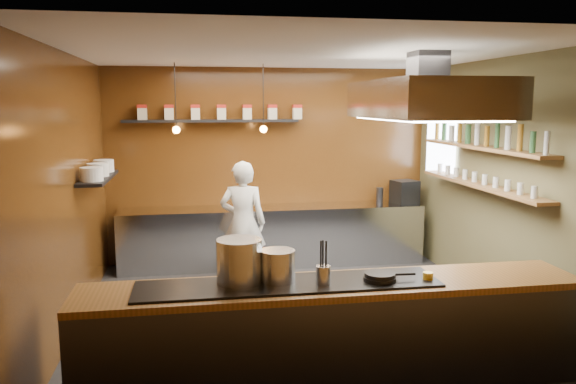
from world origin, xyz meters
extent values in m
plane|color=black|center=(0.00, 0.00, 0.00)|extent=(5.00, 5.00, 0.00)
plane|color=#391D0A|center=(0.00, 2.50, 1.50)|extent=(5.00, 0.00, 5.00)
plane|color=#391D0A|center=(-2.50, 0.00, 1.50)|extent=(0.00, 5.00, 5.00)
plane|color=brown|center=(2.50, 0.00, 1.50)|extent=(0.00, 5.00, 5.00)
plane|color=silver|center=(0.00, 0.00, 3.00)|extent=(5.00, 5.00, 0.00)
plane|color=white|center=(2.45, 1.70, 1.90)|extent=(0.00, 1.00, 1.00)
cube|color=silver|center=(0.00, 2.17, 0.45)|extent=(4.60, 0.65, 0.90)
cube|color=#38383D|center=(0.00, -1.60, 0.43)|extent=(4.40, 0.70, 0.86)
cube|color=brown|center=(0.00, -1.60, 0.89)|extent=(4.40, 0.72, 0.06)
cube|color=black|center=(-0.40, -1.60, 0.93)|extent=(2.60, 0.55, 0.02)
cube|color=black|center=(-0.90, 2.36, 2.20)|extent=(2.60, 0.26, 0.04)
cube|color=black|center=(-2.34, 1.00, 1.55)|extent=(0.30, 1.40, 0.04)
cube|color=#8E5E39|center=(2.34, 0.30, 1.92)|extent=(0.26, 2.80, 0.04)
cube|color=#8E5E39|center=(2.34, 0.30, 1.45)|extent=(0.26, 2.80, 0.04)
cube|color=#38383D|center=(1.30, -0.40, 2.85)|extent=(0.35, 0.35, 0.30)
cube|color=silver|center=(1.30, -0.40, 2.50)|extent=(1.20, 2.00, 0.40)
cube|color=white|center=(1.30, -0.40, 2.29)|extent=(1.00, 1.80, 0.02)
cylinder|color=black|center=(-1.40, 1.70, 2.55)|extent=(0.01, 0.01, 0.90)
sphere|color=orange|center=(-1.40, 1.70, 2.10)|extent=(0.10, 0.10, 0.10)
cylinder|color=black|center=(-0.20, 1.70, 2.55)|extent=(0.01, 0.01, 0.90)
sphere|color=orange|center=(-0.20, 1.70, 2.10)|extent=(0.10, 0.10, 0.10)
cube|color=#C0B79F|center=(-1.90, 2.36, 2.31)|extent=(0.13, 0.13, 0.17)
cube|color=#9F1B13|center=(-1.90, 2.36, 2.42)|extent=(0.13, 0.13, 0.05)
cube|color=#C0B79F|center=(-1.52, 2.36, 2.31)|extent=(0.13, 0.13, 0.17)
cube|color=#9F1B13|center=(-1.52, 2.36, 2.42)|extent=(0.13, 0.13, 0.05)
cube|color=#C0B79F|center=(-1.13, 2.36, 2.31)|extent=(0.13, 0.13, 0.17)
cube|color=#9F1B13|center=(-1.13, 2.36, 2.42)|extent=(0.13, 0.13, 0.05)
cube|color=#C0B79F|center=(-0.75, 2.36, 2.31)|extent=(0.13, 0.13, 0.17)
cube|color=#9F1B13|center=(-0.75, 2.36, 2.42)|extent=(0.14, 0.13, 0.05)
cube|color=#C0B79F|center=(-0.37, 2.36, 2.31)|extent=(0.13, 0.13, 0.17)
cube|color=#9F1B13|center=(-0.37, 2.36, 2.42)|extent=(0.14, 0.13, 0.05)
cube|color=#C0B79F|center=(0.02, 2.36, 2.31)|extent=(0.13, 0.13, 0.17)
cube|color=#9F1B13|center=(0.02, 2.36, 2.42)|extent=(0.14, 0.13, 0.05)
cube|color=#C0B79F|center=(0.40, 2.36, 2.31)|extent=(0.13, 0.13, 0.17)
cube|color=#9F1B13|center=(0.40, 2.36, 2.42)|extent=(0.14, 0.13, 0.05)
cylinder|color=silver|center=(-2.34, 0.55, 1.65)|extent=(0.26, 0.26, 0.16)
cylinder|color=silver|center=(-2.34, 1.00, 1.65)|extent=(0.26, 0.26, 0.16)
cylinder|color=silver|center=(-2.34, 1.45, 1.65)|extent=(0.26, 0.26, 0.16)
cylinder|color=silver|center=(2.34, -1.00, 2.06)|extent=(0.06, 0.06, 0.24)
cylinder|color=#2D5933|center=(2.34, -0.76, 2.06)|extent=(0.06, 0.06, 0.24)
cylinder|color=#8C601E|center=(2.34, -0.53, 2.06)|extent=(0.06, 0.06, 0.24)
cylinder|color=silver|center=(2.34, -0.29, 2.06)|extent=(0.06, 0.06, 0.24)
cylinder|color=#2D5933|center=(2.34, -0.05, 2.06)|extent=(0.06, 0.06, 0.24)
cylinder|color=#8C601E|center=(2.34, 0.18, 2.06)|extent=(0.06, 0.06, 0.24)
cylinder|color=silver|center=(2.34, 0.42, 2.06)|extent=(0.06, 0.06, 0.24)
cylinder|color=#2D5933|center=(2.34, 0.65, 2.06)|extent=(0.06, 0.06, 0.24)
cylinder|color=#8C601E|center=(2.34, 0.89, 2.06)|extent=(0.06, 0.06, 0.24)
cylinder|color=silver|center=(2.34, 1.13, 2.06)|extent=(0.06, 0.06, 0.24)
cylinder|color=#2D5933|center=(2.34, 1.36, 2.06)|extent=(0.06, 0.06, 0.24)
cylinder|color=#8C601E|center=(2.34, 1.60, 2.06)|extent=(0.06, 0.06, 0.24)
cylinder|color=silver|center=(2.34, -0.85, 1.53)|extent=(0.07, 0.07, 0.13)
cylinder|color=silver|center=(2.34, -0.59, 1.53)|extent=(0.07, 0.07, 0.13)
cylinder|color=silver|center=(2.34, -0.34, 1.53)|extent=(0.07, 0.07, 0.13)
cylinder|color=silver|center=(2.34, -0.08, 1.53)|extent=(0.07, 0.07, 0.13)
cylinder|color=silver|center=(2.34, 0.17, 1.53)|extent=(0.07, 0.07, 0.13)
cylinder|color=silver|center=(2.34, 0.43, 1.53)|extent=(0.07, 0.07, 0.13)
cylinder|color=silver|center=(2.34, 0.68, 1.53)|extent=(0.07, 0.07, 0.13)
cylinder|color=silver|center=(2.34, 0.94, 1.53)|extent=(0.07, 0.07, 0.13)
cylinder|color=silver|center=(2.34, 1.19, 1.53)|extent=(0.07, 0.07, 0.13)
cylinder|color=silver|center=(2.34, 1.45, 1.53)|extent=(0.07, 0.07, 0.13)
cylinder|color=#B6B9BD|center=(-0.81, -1.52, 1.13)|extent=(0.51, 0.51, 0.38)
cylinder|color=silver|center=(-0.49, -1.55, 1.08)|extent=(0.32, 0.32, 0.28)
cylinder|color=silver|center=(-0.12, -1.69, 1.02)|extent=(0.14, 0.14, 0.16)
cylinder|color=black|center=(0.39, -1.67, 0.96)|extent=(0.28, 0.28, 0.04)
cylinder|color=black|center=(0.39, -1.67, 0.99)|extent=(0.26, 0.26, 0.04)
cylinder|color=black|center=(0.61, -1.69, 0.99)|extent=(0.18, 0.04, 0.02)
cylinder|color=yellow|center=(0.82, -1.70, 0.96)|extent=(0.10, 0.10, 0.08)
cube|color=black|center=(2.10, 2.18, 1.08)|extent=(0.43, 0.42, 0.36)
imported|color=silver|center=(-0.54, 1.32, 0.85)|extent=(0.68, 0.51, 1.70)
camera|label=1|loc=(-1.17, -6.14, 2.45)|focal=35.00mm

